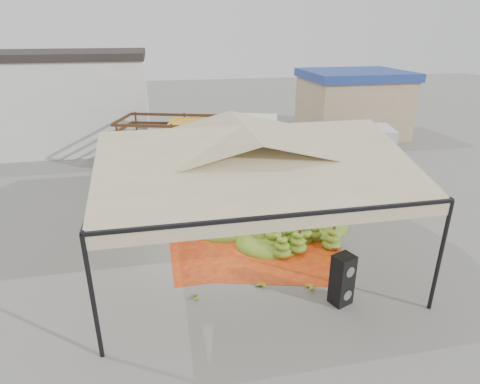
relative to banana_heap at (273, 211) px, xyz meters
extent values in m
plane|color=slate|center=(-1.33, -1.12, -0.63)|extent=(90.00, 90.00, 0.00)
cylinder|color=black|center=(-5.33, -5.12, 0.87)|extent=(0.10, 0.10, 3.00)
cylinder|color=black|center=(2.67, -5.12, 0.87)|extent=(0.10, 0.10, 3.00)
cylinder|color=black|center=(-5.33, 2.88, 0.87)|extent=(0.10, 0.10, 3.00)
cylinder|color=black|center=(2.67, 2.88, 0.87)|extent=(0.10, 0.10, 3.00)
pyramid|color=beige|center=(-1.33, -1.12, 2.87)|extent=(8.00, 8.00, 1.00)
cube|color=black|center=(-1.33, -1.12, 2.37)|extent=(8.00, 8.00, 0.08)
cube|color=beige|center=(-1.33, -1.12, 2.19)|extent=(8.00, 8.00, 0.36)
cube|color=silver|center=(-11.33, 12.88, 1.87)|extent=(14.00, 6.00, 5.00)
cube|color=black|center=(-11.33, 12.88, 4.57)|extent=(14.30, 6.30, 0.40)
cube|color=tan|center=(8.67, 11.88, 1.17)|extent=(6.00, 5.00, 3.60)
cube|color=navy|center=(8.67, 11.88, 3.22)|extent=(6.30, 5.30, 0.50)
cube|color=#D35D13|center=(-1.59, -0.93, -0.62)|extent=(4.25, 4.05, 0.01)
cube|color=#D06113|center=(-0.30, -1.20, -0.62)|extent=(5.34, 5.49, 0.01)
ellipsoid|color=#507418|center=(0.00, 0.00, 0.00)|extent=(6.84, 6.07, 1.26)
ellipsoid|color=gold|center=(-0.12, -3.76, -0.53)|extent=(0.44, 0.36, 0.20)
ellipsoid|color=gold|center=(-1.36, -3.45, -0.53)|extent=(0.56, 0.55, 0.20)
ellipsoid|color=#531F12|center=(1.45, -1.90, -0.52)|extent=(0.63, 0.59, 0.22)
ellipsoid|color=#552013|center=(0.41, -1.73, -0.52)|extent=(0.61, 0.57, 0.22)
ellipsoid|color=#57821B|center=(-3.19, -3.53, -0.54)|extent=(0.44, 0.39, 0.17)
ellipsoid|color=#407919|center=(0.05, -0.81, 1.99)|extent=(0.24, 0.24, 0.20)
ellipsoid|color=#407919|center=(1.55, -0.81, 1.99)|extent=(0.24, 0.24, 0.20)
cube|color=black|center=(0.54, -4.43, -0.28)|extent=(0.63, 0.59, 0.69)
cube|color=black|center=(0.54, -4.43, 0.41)|extent=(0.63, 0.59, 0.69)
imported|color=gray|center=(0.02, 1.99, 0.35)|extent=(0.84, 0.71, 1.97)
cube|color=#512E1B|center=(-2.79, 7.23, 0.56)|extent=(6.20, 4.18, 0.14)
cube|color=white|center=(0.79, 6.12, 0.68)|extent=(2.69, 2.99, 2.61)
cylinder|color=black|center=(-5.07, 6.75, -0.12)|extent=(1.08, 0.63, 1.02)
cylinder|color=black|center=(-4.40, 8.92, -0.12)|extent=(1.08, 0.63, 1.02)
cylinder|color=black|center=(-1.60, 5.67, -0.12)|extent=(1.08, 0.63, 1.02)
cylinder|color=black|center=(-0.93, 7.84, -0.12)|extent=(1.08, 0.63, 1.02)
cylinder|color=black|center=(0.24, 5.10, -0.12)|extent=(1.08, 0.63, 1.02)
cylinder|color=black|center=(0.91, 7.27, -0.12)|extent=(1.08, 0.63, 1.02)
ellipsoid|color=#446F17|center=(-2.79, 7.23, 1.13)|extent=(4.94, 3.30, 0.79)
cube|color=orange|center=(-2.24, 7.06, 1.58)|extent=(2.84, 2.83, 0.28)
cube|color=#52381B|center=(3.52, 5.90, 0.35)|extent=(5.08, 3.29, 0.11)
cube|color=silver|center=(6.51, 5.10, 0.45)|extent=(2.16, 2.43, 2.15)
cylinder|color=black|center=(1.65, 5.44, -0.21)|extent=(0.89, 0.49, 0.84)
cylinder|color=black|center=(2.14, 7.24, -0.21)|extent=(0.89, 0.49, 0.84)
cylinder|color=black|center=(4.55, 4.66, -0.21)|extent=(0.89, 0.49, 0.84)
cylinder|color=black|center=(5.03, 6.47, -0.21)|extent=(0.89, 0.49, 0.84)
cylinder|color=black|center=(6.08, 4.25, -0.21)|extent=(0.89, 0.49, 0.84)
cylinder|color=black|center=(6.57, 6.05, -0.21)|extent=(0.89, 0.49, 0.84)
ellipsoid|color=#316F17|center=(3.52, 5.90, 0.82)|extent=(4.05, 2.60, 0.65)
cube|color=gold|center=(3.98, 5.78, 1.20)|extent=(2.29, 2.29, 0.23)
camera|label=1|loc=(-3.73, -12.30, 6.02)|focal=30.00mm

